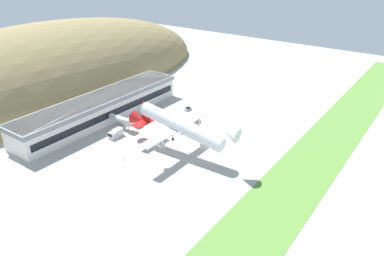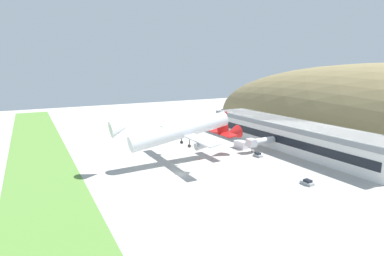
# 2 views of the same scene
# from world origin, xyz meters

# --- Properties ---
(ground_plane) EXTENTS (365.30, 365.30, 0.00)m
(ground_plane) POSITION_xyz_m (0.00, 0.00, 0.00)
(ground_plane) COLOR #ADAAA3
(grass_strip_foreground) EXTENTS (328.77, 20.16, 0.08)m
(grass_strip_foreground) POSITION_xyz_m (0.00, -36.54, 0.04)
(grass_strip_foreground) COLOR #568438
(grass_strip_foreground) RESTS_ON ground_plane
(hill_backdrop) EXTENTS (239.89, 88.14, 68.17)m
(hill_backdrop) POSITION_xyz_m (0.86, 108.58, 0.00)
(hill_backdrop) COLOR olive
(hill_backdrop) RESTS_ON ground_plane
(terminal_building) EXTENTS (84.12, 16.40, 10.54)m
(terminal_building) POSITION_xyz_m (-6.19, 52.80, 5.98)
(terminal_building) COLOR white
(terminal_building) RESTS_ON ground_plane
(jetway_0) EXTENTS (3.38, 12.62, 5.43)m
(jetway_0) POSITION_xyz_m (-7.87, 38.10, 3.99)
(jetway_0) COLOR silver
(jetway_0) RESTS_ON ground_plane
(cargo_airplane) EXTENTS (36.91, 47.94, 12.17)m
(cargo_airplane) POSITION_xyz_m (-9.98, 6.34, 10.92)
(cargo_airplane) COLOR silver
(service_car_0) EXTENTS (3.61, 1.83, 1.46)m
(service_car_0) POSITION_xyz_m (24.08, 27.39, 0.61)
(service_car_0) COLOR #999EA3
(service_car_0) RESTS_ON ground_plane
(service_car_1) EXTENTS (3.67, 1.83, 1.50)m
(service_car_1) POSITION_xyz_m (-2.98, 33.23, 0.62)
(service_car_1) COLOR #999EA3
(service_car_1) RESTS_ON ground_plane
(fuel_truck) EXTENTS (6.30, 2.66, 3.13)m
(fuel_truck) POSITION_xyz_m (-14.99, 34.84, 1.51)
(fuel_truck) COLOR silver
(fuel_truck) RESTS_ON ground_plane
(traffic_cone_0) EXTENTS (0.52, 0.52, 0.58)m
(traffic_cone_0) POSITION_xyz_m (-26.44, 18.76, 0.28)
(traffic_cone_0) COLOR orange
(traffic_cone_0) RESTS_ON ground_plane
(traffic_cone_1) EXTENTS (0.52, 0.52, 0.58)m
(traffic_cone_1) POSITION_xyz_m (-9.92, 12.70, 0.28)
(traffic_cone_1) COLOR orange
(traffic_cone_1) RESTS_ON ground_plane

